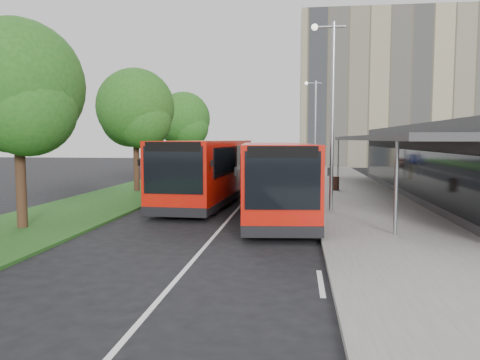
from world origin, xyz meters
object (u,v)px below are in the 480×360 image
at_px(tree_far, 184,122).
at_px(car_far, 269,158).
at_px(lamp_post_near, 331,104).
at_px(car_near, 293,161).
at_px(tree_mid, 136,113).
at_px(bollard, 331,171).
at_px(bus_second, 208,172).
at_px(bus_main, 274,179).
at_px(lamp_post_far, 314,122).
at_px(tree_near, 18,95).
at_px(litter_bin, 335,183).

relative_size(tree_far, car_far, 1.87).
distance_m(lamp_post_near, car_near, 37.59).
height_order(tree_mid, bollard, tree_mid).
height_order(bus_second, car_near, bus_second).
xyz_separation_m(tree_mid, car_far, (5.92, 36.06, -4.20)).
distance_m(bus_main, car_near, 38.27).
height_order(lamp_post_near, bus_main, lamp_post_near).
relative_size(tree_mid, lamp_post_far, 0.94).
distance_m(bus_second, car_far, 40.58).
xyz_separation_m(tree_near, litter_bin, (12.04, 13.24, -4.23)).
height_order(tree_far, lamp_post_near, lamp_post_near).
xyz_separation_m(tree_mid, tree_far, (0.00, 12.00, -0.14)).
xyz_separation_m(litter_bin, car_far, (-6.12, 34.82, 0.08)).
relative_size(car_near, car_far, 0.84).
xyz_separation_m(tree_near, tree_mid, (-0.00, 12.00, 0.05)).
height_order(bus_main, car_near, bus_main).
height_order(tree_mid, litter_bin, tree_mid).
relative_size(tree_near, car_near, 2.27).
height_order(litter_bin, bollard, bollard).
relative_size(tree_far, litter_bin, 8.84).
xyz_separation_m(tree_far, bollard, (12.37, -1.67, -4.03)).
height_order(bus_second, car_far, bus_second).
relative_size(litter_bin, car_far, 0.21).
bearing_deg(car_far, lamp_post_near, -86.84).
relative_size(lamp_post_far, car_near, 2.44).
bearing_deg(car_near, tree_near, -114.70).
bearing_deg(lamp_post_far, tree_near, -114.04).
xyz_separation_m(tree_far, litter_bin, (12.04, -10.76, -4.14)).
xyz_separation_m(car_near, car_far, (-3.24, 5.80, 0.08)).
xyz_separation_m(bus_second, car_near, (3.85, 34.77, -1.06)).
relative_size(tree_mid, tree_far, 1.03).
height_order(tree_far, car_near, tree_far).
height_order(tree_near, car_far, tree_near).
distance_m(lamp_post_far, bollard, 4.98).
bearing_deg(car_far, lamp_post_far, -81.03).
xyz_separation_m(tree_far, bus_second, (5.31, -16.51, -3.08)).
bearing_deg(car_near, tree_far, -129.12).
relative_size(tree_far, lamp_post_far, 0.91).
distance_m(tree_near, litter_bin, 18.39).
height_order(tree_near, bus_main, tree_near).
bearing_deg(tree_near, litter_bin, 47.72).
height_order(tree_far, litter_bin, tree_far).
bearing_deg(litter_bin, tree_mid, -174.12).
xyz_separation_m(bus_main, car_far, (-2.87, 44.05, -0.93)).
bearing_deg(tree_near, car_near, 77.76).
distance_m(lamp_post_far, bus_second, 18.66).
height_order(tree_mid, lamp_post_near, lamp_post_near).
distance_m(tree_near, bus_second, 9.72).
bearing_deg(car_far, tree_near, -100.75).
bearing_deg(tree_mid, litter_bin, 5.88).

